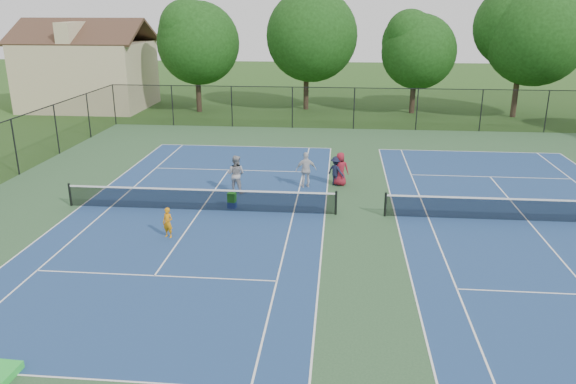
# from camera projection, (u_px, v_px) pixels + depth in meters

# --- Properties ---
(ground) EXTENTS (140.00, 140.00, 0.00)m
(ground) POSITION_uv_depth(u_px,v_px,m) (360.00, 215.00, 24.15)
(ground) COLOR #234716
(ground) RESTS_ON ground
(court_pad) EXTENTS (36.00, 36.00, 0.01)m
(court_pad) POSITION_uv_depth(u_px,v_px,m) (360.00, 215.00, 24.15)
(court_pad) COLOR #294A2D
(court_pad) RESTS_ON ground
(tennis_court_left) EXTENTS (12.00, 23.83, 1.07)m
(tennis_court_left) POSITION_uv_depth(u_px,v_px,m) (201.00, 208.00, 24.75)
(tennis_court_left) COLOR navy
(tennis_court_left) RESTS_ON ground
(tennis_court_right) EXTENTS (12.00, 23.83, 1.07)m
(tennis_court_right) POSITION_uv_depth(u_px,v_px,m) (528.00, 219.00, 23.50)
(tennis_court_right) COLOR navy
(tennis_court_right) RESTS_ON ground
(perimeter_fence) EXTENTS (36.08, 36.08, 3.02)m
(perimeter_fence) POSITION_uv_depth(u_px,v_px,m) (362.00, 180.00, 23.65)
(perimeter_fence) COLOR black
(perimeter_fence) RESTS_ON ground
(tree_back_a) EXTENTS (6.80, 6.80, 9.15)m
(tree_back_a) POSITION_uv_depth(u_px,v_px,m) (196.00, 39.00, 46.09)
(tree_back_a) COLOR #2D2116
(tree_back_a) RESTS_ON ground
(tree_back_b) EXTENTS (7.60, 7.60, 10.03)m
(tree_back_b) POSITION_uv_depth(u_px,v_px,m) (307.00, 31.00, 47.00)
(tree_back_b) COLOR #2D2116
(tree_back_b) RESTS_ON ground
(tree_back_c) EXTENTS (6.00, 6.00, 8.40)m
(tree_back_c) POSITION_uv_depth(u_px,v_px,m) (416.00, 46.00, 45.60)
(tree_back_c) COLOR #2D2116
(tree_back_c) RESTS_ON ground
(tree_back_d) EXTENTS (7.80, 7.80, 10.37)m
(tree_back_d) POSITION_uv_depth(u_px,v_px,m) (523.00, 30.00, 43.52)
(tree_back_d) COLOR #2D2116
(tree_back_d) RESTS_ON ground
(clapboard_house) EXTENTS (10.80, 8.10, 7.65)m
(clapboard_house) POSITION_uv_depth(u_px,v_px,m) (88.00, 72.00, 48.85)
(clapboard_house) COLOR tan
(clapboard_house) RESTS_ON ground
(child_player) EXTENTS (0.51, 0.43, 1.21)m
(child_player) POSITION_uv_depth(u_px,v_px,m) (168.00, 223.00, 21.69)
(child_player) COLOR orange
(child_player) RESTS_ON ground
(instructor) EXTENTS (1.03, 0.88, 1.85)m
(instructor) POSITION_uv_depth(u_px,v_px,m) (236.00, 174.00, 26.83)
(instructor) COLOR #969598
(instructor) RESTS_ON ground
(bystander_a) EXTENTS (1.11, 0.66, 1.78)m
(bystander_a) POSITION_uv_depth(u_px,v_px,m) (306.00, 170.00, 27.67)
(bystander_a) COLOR silver
(bystander_a) RESTS_ON ground
(bystander_b) EXTENTS (1.10, 1.03, 1.49)m
(bystander_b) POSITION_uv_depth(u_px,v_px,m) (336.00, 171.00, 28.00)
(bystander_b) COLOR #161A32
(bystander_b) RESTS_ON ground
(bystander_c) EXTENTS (0.88, 0.63, 1.69)m
(bystander_c) POSITION_uv_depth(u_px,v_px,m) (340.00, 169.00, 27.96)
(bystander_c) COLOR maroon
(bystander_c) RESTS_ON ground
(ball_crate) EXTENTS (0.40, 0.34, 0.29)m
(ball_crate) POSITION_uv_depth(u_px,v_px,m) (232.00, 205.00, 24.99)
(ball_crate) COLOR #16379D
(ball_crate) RESTS_ON ground
(ball_hopper) EXTENTS (0.39, 0.33, 0.43)m
(ball_hopper) POSITION_uv_depth(u_px,v_px,m) (232.00, 197.00, 24.88)
(ball_hopper) COLOR green
(ball_hopper) RESTS_ON ball_crate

